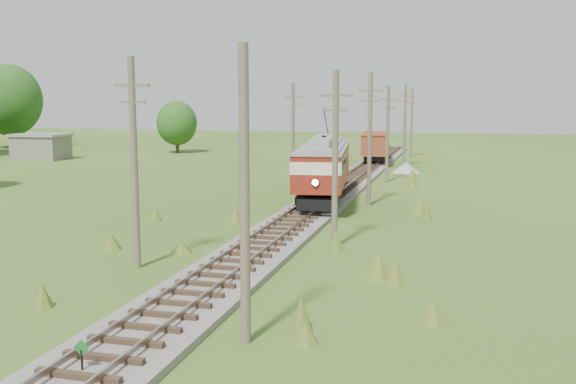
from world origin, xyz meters
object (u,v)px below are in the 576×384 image
(switch_marker, at_px, (82,356))
(gravel_pile, at_px, (407,168))
(streetcar, at_px, (324,163))
(gondola, at_px, (375,145))

(switch_marker, distance_m, gravel_pile, 50.45)
(streetcar, relative_size, gravel_pile, 4.47)
(switch_marker, height_order, gondola, gondola)
(gondola, bearing_deg, switch_marker, -95.92)
(gravel_pile, bearing_deg, switch_marker, -94.98)
(gondola, xyz_separation_m, gravel_pile, (4.18, -7.78, -1.67))
(switch_marker, relative_size, gondola, 0.12)
(switch_marker, bearing_deg, gondola, 89.80)
(gondola, height_order, gravel_pile, gondola)
(gondola, bearing_deg, gravel_pile, -67.51)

